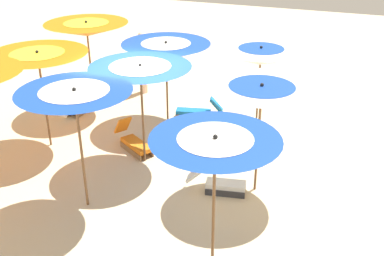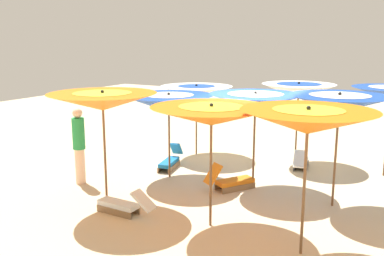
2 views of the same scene
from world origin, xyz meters
The scene contains 14 objects.
ground centered at (0.00, 0.00, -0.02)m, with size 35.27×35.27×0.04m, color beige.
beach_umbrella_0 centered at (-2.53, 2.04, 1.92)m, with size 2.19×2.19×2.18m.
beach_umbrella_1 centered at (-2.03, -0.28, 1.94)m, with size 2.26×2.26×2.20m.
beach_umbrella_2 centered at (-2.13, -2.63, 2.27)m, with size 2.23×2.23×2.50m.
beach_umbrella_3 centered at (0.39, 2.72, 2.07)m, with size 2.07×2.07×2.33m.
beach_umbrella_4 centered at (0.13, 0.08, 2.09)m, with size 2.17×2.17×2.33m.
beach_umbrella_5 centered at (0.25, -2.40, 2.15)m, with size 2.25×2.25×2.38m.
beach_umbrella_6 centered at (2.79, 2.59, 2.17)m, with size 1.93×1.93×2.38m.
beach_umbrella_7 centered at (2.08, -0.22, 2.23)m, with size 2.05×2.05×2.46m.
lounger_0 centered at (-0.24, -0.38, 0.22)m, with size 0.97×1.25×0.69m.
lounger_1 centered at (0.75, 2.07, 0.21)m, with size 0.54×1.25×0.62m.
lounger_2 centered at (-2.45, 0.41, 0.20)m, with size 0.59×1.31×0.62m.
lounger_3 centered at (-1.56, -2.80, 0.20)m, with size 1.33×0.34×0.57m.
beachgoer_0 centered at (-3.67, -1.79, 1.00)m, with size 0.30×0.30×1.89m.
Camera 1 is at (8.38, 4.34, 5.36)m, focal length 43.38 mm.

